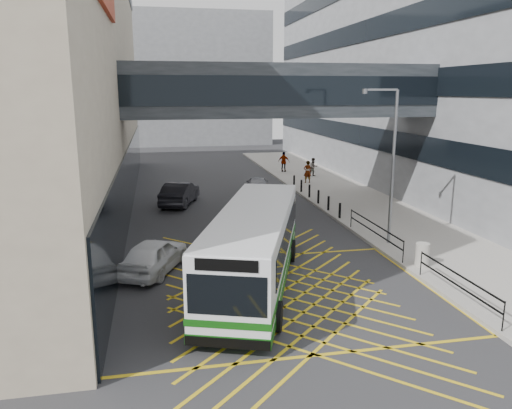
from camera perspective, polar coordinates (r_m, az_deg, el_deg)
ground at (r=19.08m, az=2.40°, el=-10.29°), size 120.00×120.00×0.00m
building_right at (r=49.85m, az=23.96°, el=14.68°), size 24.09×44.00×20.00m
building_far at (r=77.08m, az=-9.99°, el=13.80°), size 28.00×16.00×18.00m
skybridge at (r=29.91m, az=2.69°, el=12.86°), size 20.00×4.10×3.00m
pavement at (r=35.44m, az=10.83°, el=0.55°), size 6.00×54.00×0.16m
box_junction at (r=19.08m, az=2.40°, el=-10.28°), size 12.00×9.00×0.01m
bus at (r=19.38m, az=-0.16°, el=-4.69°), size 6.01×11.22×3.09m
car_white at (r=21.57m, az=-11.57°, el=-5.67°), size 3.62×5.02×1.48m
car_dark at (r=33.88m, az=-8.71°, el=1.28°), size 3.36×5.32×1.55m
car_silver at (r=37.35m, az=0.17°, el=2.28°), size 2.39×4.32×1.27m
street_lamp at (r=24.74m, az=15.05°, el=5.22°), size 1.64×0.79×7.44m
litter_bin at (r=22.57m, az=18.46°, el=-5.45°), size 0.58×0.58×1.00m
kerb_railings at (r=22.48m, az=16.78°, el=-4.83°), size 0.05×12.54×1.00m
bollards at (r=34.40m, az=6.62°, el=1.23°), size 0.14×10.14×0.90m
pedestrian_a at (r=40.86m, az=5.90°, el=3.74°), size 0.76×0.58×1.81m
pedestrian_b at (r=44.10m, az=6.59°, el=4.26°), size 0.86×0.62×1.60m
pedestrian_c at (r=46.36m, az=3.20°, el=4.89°), size 1.20×0.95×1.83m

